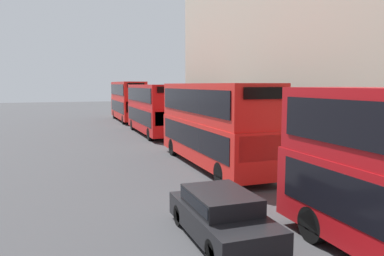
{
  "coord_description": "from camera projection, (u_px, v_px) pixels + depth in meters",
  "views": [
    {
      "loc": [
        -5.95,
        2.51,
        4.33
      ],
      "look_at": [
        0.48,
        20.78,
        2.06
      ],
      "focal_mm": 35.0,
      "sensor_mm": 36.0,
      "label": 1
    }
  ],
  "objects": [
    {
      "name": "bus_trailing",
      "position": [
        128.0,
        100.0,
        44.35
      ],
      "size": [
        2.59,
        10.61,
        4.63
      ],
      "color": "red",
      "rests_on": "ground"
    },
    {
      "name": "car_hatchback",
      "position": [
        221.0,
        214.0,
        10.52
      ],
      "size": [
        1.84,
        4.22,
        1.34
      ],
      "color": "black",
      "rests_on": "ground"
    },
    {
      "name": "bus_second_in_queue",
      "position": [
        213.0,
        121.0,
        19.7
      ],
      "size": [
        2.59,
        10.49,
        4.38
      ],
      "color": "red",
      "rests_on": "ground"
    },
    {
      "name": "bus_third_in_queue",
      "position": [
        153.0,
        107.0,
        32.43
      ],
      "size": [
        2.59,
        10.43,
        4.31
      ],
      "color": "red",
      "rests_on": "ground"
    }
  ]
}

